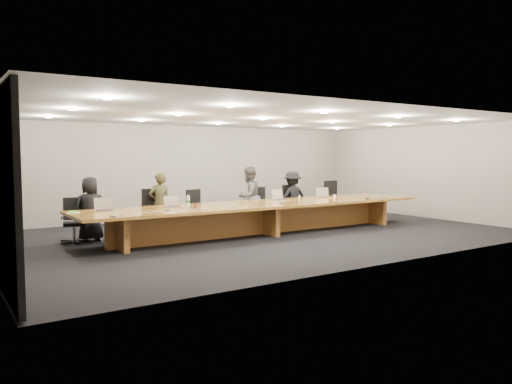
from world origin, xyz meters
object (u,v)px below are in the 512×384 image
chair_far_left (74,220)px  mic_right (367,198)px  laptop_b (173,201)px  paper_cup_far (334,196)px  person_c (249,197)px  laptop_d (281,195)px  paper_cup_near (299,198)px  laptop_a (104,204)px  amber_mug (195,206)px  av_box (117,216)px  person_a (90,209)px  mic_center (281,203)px  chair_mid_left (199,210)px  chair_right (294,203)px  conference_table (263,212)px  person_d (292,197)px  person_b (160,204)px  chair_left (155,212)px  laptop_e (324,193)px  chair_far_right (336,199)px  chair_mid_right (260,206)px  water_bottle (188,201)px  mic_left (167,210)px

chair_far_left → mic_right: size_ratio=7.59×
laptop_b → paper_cup_far: 4.66m
person_c → laptop_d: 0.98m
paper_cup_near → laptop_a: bearing=-180.0°
amber_mug → av_box: size_ratio=0.43×
person_a → mic_center: (4.09, -1.57, 0.05)m
chair_mid_left → mic_center: 2.10m
laptop_a → amber_mug: 1.94m
chair_right → amber_mug: bearing=-171.9°
chair_mid_left → laptop_b: (-1.12, -0.93, 0.35)m
conference_table → person_d: (1.89, 1.27, 0.21)m
mic_right → person_b: bearing=160.0°
amber_mug → chair_far_left: bearing=150.7°
chair_left → laptop_e: size_ratio=3.07×
av_box → laptop_b: bearing=7.1°
chair_far_left → laptop_d: bearing=2.6°
person_c → paper_cup_near: size_ratio=21.00×
chair_far_right → person_b: size_ratio=0.78×
person_d → laptop_b: person_d is taller
chair_mid_right → water_bottle: (-2.66, -1.06, 0.34)m
av_box → person_d: bearing=-5.5°
chair_mid_right → laptop_a: 4.59m
chair_left → av_box: chair_left is taller
chair_right → water_bottle: (-3.77, -1.00, 0.33)m
chair_mid_right → paper_cup_near: bearing=-40.5°
chair_far_left → paper_cup_far: bearing=2.7°
person_b → person_a: bearing=6.2°
laptop_e → av_box: 6.13m
chair_right → laptop_e: (0.36, -0.88, 0.35)m
chair_mid_right → person_c: (-0.34, 0.03, 0.27)m
person_d → av_box: (-5.70, -1.99, 0.04)m
chair_far_right → mic_center: size_ratio=9.42×
chair_right → paper_cup_far: size_ratio=11.54×
mic_left → mic_right: 5.58m
person_a → laptop_a: (0.03, -0.90, 0.17)m
chair_left → chair_right: size_ratio=1.03×
chair_mid_right → laptop_e: chair_mid_right is taller
water_bottle → chair_left: bearing=109.5°
chair_mid_left → person_a: size_ratio=0.74×
laptop_d → water_bottle: laptop_d is taller
paper_cup_near → mic_right: 1.81m
amber_mug → laptop_b: bearing=137.2°
person_a → mic_center: 4.38m
laptop_d → water_bottle: size_ratio=1.48×
person_b → person_c: (2.54, -0.01, 0.06)m
chair_mid_right → water_bottle: bearing=-144.8°
paper_cup_near → mic_left: paper_cup_near is taller
person_a → av_box: person_a is taller
amber_mug → paper_cup_near: size_ratio=1.17×
chair_far_left → person_a: 0.43m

